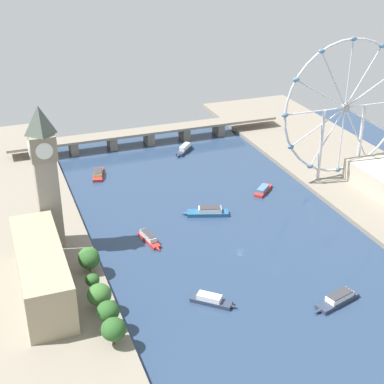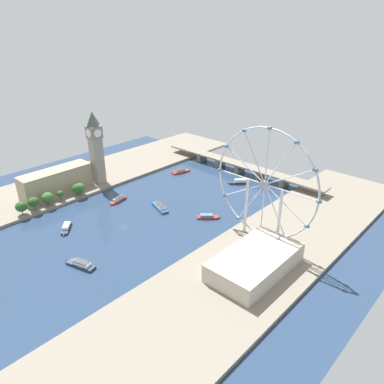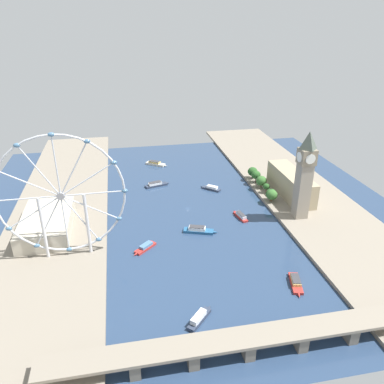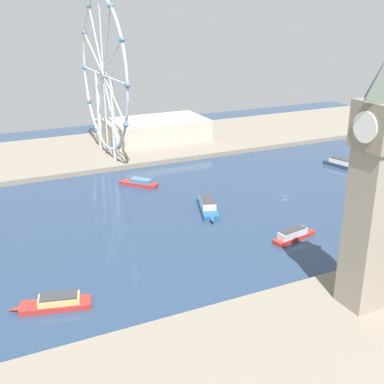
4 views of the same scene
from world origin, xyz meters
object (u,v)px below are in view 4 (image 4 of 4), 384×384
(riverside_hall, at_px, (154,130))
(tour_boat_5, at_px, (56,303))
(tour_boat_0, at_px, (343,164))
(tour_boat_3, at_px, (139,183))
(tour_boat_2, at_px, (208,206))
(clock_tower, at_px, (376,179))
(ferris_wheel, at_px, (103,76))
(tour_boat_6, at_px, (294,235))

(riverside_hall, bearing_deg, tour_boat_5, 149.61)
(tour_boat_0, relative_size, tour_boat_3, 1.43)
(tour_boat_2, xyz_separation_m, tour_boat_3, (48.86, 17.96, -0.54))
(tour_boat_2, bearing_deg, clock_tower, 22.24)
(clock_tower, distance_m, ferris_wheel, 208.11)
(clock_tower, bearing_deg, tour_boat_5, 63.46)
(clock_tower, bearing_deg, riverside_hall, -4.42)
(ferris_wheel, bearing_deg, tour_boat_5, 157.63)
(tour_boat_3, bearing_deg, tour_boat_5, 104.24)
(tour_boat_0, xyz_separation_m, tour_boat_6, (-70.96, 89.94, -0.02))
(riverside_hall, relative_size, tour_boat_0, 2.55)
(ferris_wheel, relative_size, tour_boat_5, 3.62)
(riverside_hall, height_order, tour_boat_6, riverside_hall)
(ferris_wheel, bearing_deg, tour_boat_3, -179.84)
(ferris_wheel, bearing_deg, clock_tower, -173.47)
(ferris_wheel, height_order, tour_boat_0, ferris_wheel)
(tour_boat_0, relative_size, tour_boat_5, 1.07)
(tour_boat_2, bearing_deg, riverside_hall, -171.05)
(tour_boat_3, xyz_separation_m, tour_boat_6, (-93.71, -36.55, 0.41))
(tour_boat_5, height_order, tour_boat_6, tour_boat_6)
(tour_boat_6, bearing_deg, tour_boat_5, 174.25)
(riverside_hall, xyz_separation_m, tour_boat_6, (-175.67, 4.65, -8.19))
(ferris_wheel, distance_m, riverside_hall, 63.73)
(tour_boat_5, bearing_deg, ferris_wheel, -97.48)
(ferris_wheel, bearing_deg, riverside_hall, -61.60)
(riverside_hall, bearing_deg, tour_boat_0, -140.83)
(tour_boat_6, bearing_deg, clock_tower, -114.10)
(clock_tower, distance_m, tour_boat_2, 107.66)
(clock_tower, height_order, tour_boat_3, clock_tower)
(tour_boat_0, bearing_deg, ferris_wheel, -138.77)
(ferris_wheel, height_order, tour_boat_2, ferris_wheel)
(clock_tower, distance_m, tour_boat_0, 167.30)
(clock_tower, bearing_deg, tour_boat_6, -13.77)
(clock_tower, xyz_separation_m, tour_boat_3, (147.03, 23.48, -44.38))
(clock_tower, relative_size, tour_boat_5, 3.00)
(tour_boat_2, distance_m, tour_boat_3, 52.06)
(clock_tower, xyz_separation_m, tour_boat_6, (53.32, -13.07, -43.97))
(clock_tower, distance_m, tour_boat_5, 110.04)
(ferris_wheel, distance_m, tour_boat_6, 165.75)
(ferris_wheel, xyz_separation_m, tour_boat_5, (-161.60, 66.51, -51.43))
(tour_boat_0, distance_m, tour_boat_2, 111.63)
(tour_boat_6, bearing_deg, riverside_hall, 78.15)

